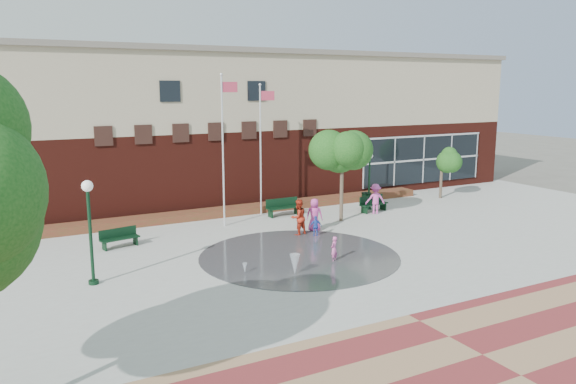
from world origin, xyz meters
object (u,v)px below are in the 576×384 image
bench_left (120,242)px  child_splash (334,249)px  flagpole_left (224,143)px  flagpole_right (261,143)px  trash_can (366,200)px

bench_left → child_splash: (7.30, -6.13, 0.25)m
flagpole_left → bench_left: bearing=-163.3°
flagpole_left → flagpole_right: (2.80, 1.51, -0.25)m
flagpole_right → child_splash: size_ratio=6.86×
flagpole_right → child_splash: bearing=-89.7°
trash_can → flagpole_right: bearing=166.2°
flagpole_left → flagpole_right: flagpole_left is taller
flagpole_left → bench_left: size_ratio=4.32×
flagpole_right → bench_left: size_ratio=4.05×
flagpole_left → flagpole_right: 3.19m
trash_can → bench_left: bearing=-174.1°
flagpole_right → trash_can: size_ratio=7.57×
trash_can → child_splash: size_ratio=0.91×
flagpole_left → child_splash: size_ratio=7.30×
flagpole_left → flagpole_right: bearing=30.3°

